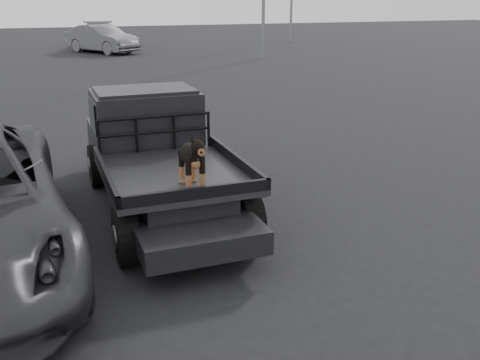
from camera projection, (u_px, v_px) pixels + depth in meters
name	position (u px, v px, depth m)	size (l,w,h in m)	color
ground	(253.00, 260.00, 6.97)	(120.00, 120.00, 0.00)	black
flatbed_ute	(161.00, 181.00, 8.53)	(2.00, 5.40, 0.92)	black
ute_cab	(146.00, 114.00, 9.08)	(1.72, 1.30, 0.88)	black
headache_rack	(156.00, 134.00, 8.47)	(1.80, 0.08, 0.55)	black
dog	(191.00, 159.00, 6.81)	(0.32, 0.60, 0.74)	black
distant_car_a	(102.00, 39.00, 32.49)	(1.76, 5.05, 1.66)	#54545A
distant_car_b	(99.00, 35.00, 35.46)	(2.35, 5.78, 1.68)	#49494E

